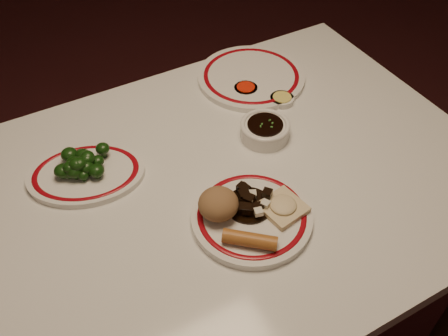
% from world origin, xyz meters
% --- Properties ---
extents(ground, '(7.00, 7.00, 0.00)m').
position_xyz_m(ground, '(0.00, 0.00, 0.00)').
color(ground, black).
rests_on(ground, ground).
extents(dining_table, '(1.20, 0.90, 0.75)m').
position_xyz_m(dining_table, '(0.00, 0.00, 0.66)').
color(dining_table, silver).
rests_on(dining_table, ground).
extents(main_plate, '(0.29, 0.29, 0.02)m').
position_xyz_m(main_plate, '(-0.03, -0.13, 0.76)').
color(main_plate, white).
rests_on(main_plate, dining_table).
extents(rice_mound, '(0.08, 0.08, 0.06)m').
position_xyz_m(rice_mound, '(-0.09, -0.09, 0.80)').
color(rice_mound, olive).
rests_on(rice_mound, main_plate).
extents(spring_roll, '(0.10, 0.09, 0.03)m').
position_xyz_m(spring_roll, '(-0.07, -0.19, 0.78)').
color(spring_roll, '#AA662A').
rests_on(spring_roll, main_plate).
extents(fried_wonton, '(0.10, 0.10, 0.02)m').
position_xyz_m(fried_wonton, '(0.03, -0.15, 0.78)').
color(fried_wonton, beige).
rests_on(fried_wonton, main_plate).
extents(stirfry_heap, '(0.11, 0.10, 0.03)m').
position_xyz_m(stirfry_heap, '(-0.02, -0.11, 0.78)').
color(stirfry_heap, black).
rests_on(stirfry_heap, main_plate).
extents(broccoli_plate, '(0.32, 0.30, 0.02)m').
position_xyz_m(broccoli_plate, '(-0.29, 0.16, 0.76)').
color(broccoli_plate, white).
rests_on(broccoli_plate, dining_table).
extents(broccoli_pile, '(0.14, 0.11, 0.05)m').
position_xyz_m(broccoli_pile, '(-0.30, 0.17, 0.79)').
color(broccoli_pile, '#23471C').
rests_on(broccoli_pile, broccoli_plate).
extents(soy_bowl, '(0.12, 0.12, 0.04)m').
position_xyz_m(soy_bowl, '(0.14, 0.08, 0.77)').
color(soy_bowl, white).
rests_on(soy_bowl, dining_table).
extents(sweet_sour_dish, '(0.06, 0.06, 0.02)m').
position_xyz_m(sweet_sour_dish, '(0.19, 0.26, 0.76)').
color(sweet_sour_dish, white).
rests_on(sweet_sour_dish, dining_table).
extents(mustard_dish, '(0.06, 0.06, 0.02)m').
position_xyz_m(mustard_dish, '(0.25, 0.17, 0.76)').
color(mustard_dish, white).
rests_on(mustard_dish, dining_table).
extents(far_plate, '(0.36, 0.36, 0.02)m').
position_xyz_m(far_plate, '(0.23, 0.30, 0.76)').
color(far_plate, white).
rests_on(far_plate, dining_table).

